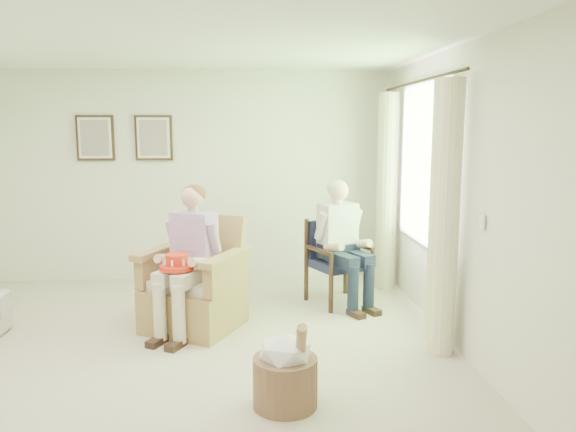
{
  "coord_description": "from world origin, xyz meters",
  "views": [
    {
      "loc": [
        0.7,
        -4.3,
        1.91
      ],
      "look_at": [
        1.08,
        1.11,
        1.05
      ],
      "focal_mm": 35.0,
      "sensor_mm": 36.0,
      "label": 1
    }
  ],
  "objects_px": {
    "person_wicker": "(192,249)",
    "hatbox": "(285,371)",
    "wood_armchair": "(338,258)",
    "red_hat": "(177,263)",
    "wicker_armchair": "(194,293)",
    "person_dark": "(340,235)"
  },
  "relations": [
    {
      "from": "wicker_armchair",
      "to": "person_wicker",
      "type": "distance_m",
      "value": 0.48
    },
    {
      "from": "person_wicker",
      "to": "red_hat",
      "type": "relative_size",
      "value": 4.46
    },
    {
      "from": "wicker_armchair",
      "to": "person_wicker",
      "type": "relative_size",
      "value": 0.78
    },
    {
      "from": "person_wicker",
      "to": "red_hat",
      "type": "height_order",
      "value": "person_wicker"
    },
    {
      "from": "red_hat",
      "to": "hatbox",
      "type": "relative_size",
      "value": 0.46
    },
    {
      "from": "person_wicker",
      "to": "hatbox",
      "type": "relative_size",
      "value": 2.07
    },
    {
      "from": "wood_armchair",
      "to": "red_hat",
      "type": "distance_m",
      "value": 1.94
    },
    {
      "from": "red_hat",
      "to": "hatbox",
      "type": "height_order",
      "value": "red_hat"
    },
    {
      "from": "wood_armchair",
      "to": "person_dark",
      "type": "xyz_separation_m",
      "value": [
        0.0,
        -0.15,
        0.28
      ]
    },
    {
      "from": "wicker_armchair",
      "to": "red_hat",
      "type": "relative_size",
      "value": 3.47
    },
    {
      "from": "person_dark",
      "to": "wood_armchair",
      "type": "bearing_deg",
      "value": 64.72
    },
    {
      "from": "wicker_armchair",
      "to": "wood_armchair",
      "type": "relative_size",
      "value": 1.19
    },
    {
      "from": "person_dark",
      "to": "red_hat",
      "type": "xyz_separation_m",
      "value": [
        -1.62,
        -0.89,
        -0.06
      ]
    },
    {
      "from": "wood_armchair",
      "to": "red_hat",
      "type": "relative_size",
      "value": 2.93
    },
    {
      "from": "person_wicker",
      "to": "hatbox",
      "type": "height_order",
      "value": "person_wicker"
    },
    {
      "from": "person_dark",
      "to": "hatbox",
      "type": "xyz_separation_m",
      "value": [
        -0.73,
        -2.2,
        -0.51
      ]
    },
    {
      "from": "wood_armchair",
      "to": "person_wicker",
      "type": "height_order",
      "value": "person_wicker"
    },
    {
      "from": "wood_armchair",
      "to": "hatbox",
      "type": "relative_size",
      "value": 1.36
    },
    {
      "from": "wood_armchair",
      "to": "person_wicker",
      "type": "relative_size",
      "value": 0.66
    },
    {
      "from": "red_hat",
      "to": "hatbox",
      "type": "bearing_deg",
      "value": -55.79
    },
    {
      "from": "wicker_armchair",
      "to": "person_dark",
      "type": "relative_size",
      "value": 0.8
    },
    {
      "from": "person_wicker",
      "to": "red_hat",
      "type": "xyz_separation_m",
      "value": [
        -0.12,
        -0.18,
        -0.09
      ]
    }
  ]
}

